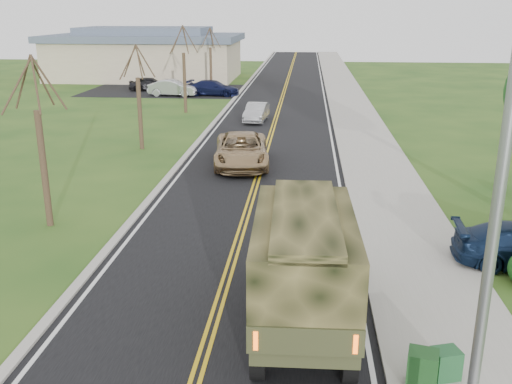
# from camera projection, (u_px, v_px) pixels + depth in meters

# --- Properties ---
(road) EXTENTS (8.00, 120.00, 0.01)m
(road) POSITION_uv_depth(u_px,v_px,m) (281.00, 102.00, 48.61)
(road) COLOR black
(road) RESTS_ON ground
(curb_right) EXTENTS (0.30, 120.00, 0.12)m
(curb_right) POSITION_uv_depth(u_px,v_px,m) (330.00, 102.00, 48.24)
(curb_right) COLOR #9E998E
(curb_right) RESTS_ON ground
(sidewalk_right) EXTENTS (3.20, 120.00, 0.10)m
(sidewalk_right) POSITION_uv_depth(u_px,v_px,m) (351.00, 102.00, 48.10)
(sidewalk_right) COLOR #9E998E
(sidewalk_right) RESTS_ON ground
(curb_left) EXTENTS (0.30, 120.00, 0.10)m
(curb_left) POSITION_uv_depth(u_px,v_px,m) (233.00, 100.00, 48.94)
(curb_left) COLOR #9E998E
(curb_left) RESTS_ON ground
(street_light) EXTENTS (1.65, 0.22, 8.00)m
(street_light) POSITION_uv_depth(u_px,v_px,m) (488.00, 226.00, 8.43)
(street_light) COLOR gray
(street_light) RESTS_ON ground
(bare_tree_a) EXTENTS (1.93, 2.26, 6.08)m
(bare_tree_a) POSITION_uv_depth(u_px,v_px,m) (42.00, 155.00, 19.94)
(bare_tree_a) COLOR #38281C
(bare_tree_a) RESTS_ON ground
(bare_tree_b) EXTENTS (1.83, 2.14, 5.73)m
(bare_tree_b) POSITION_uv_depth(u_px,v_px,m) (139.00, 105.00, 31.37)
(bare_tree_b) COLOR #38281C
(bare_tree_b) RESTS_ON ground
(bare_tree_c) EXTENTS (2.04, 2.39, 6.42)m
(bare_tree_c) POSITION_uv_depth(u_px,v_px,m) (184.00, 76.00, 42.66)
(bare_tree_c) COLOR #38281C
(bare_tree_c) RESTS_ON ground
(bare_tree_d) EXTENTS (1.88, 2.20, 5.91)m
(bare_tree_d) POSITION_uv_depth(u_px,v_px,m) (211.00, 64.00, 54.11)
(bare_tree_d) COLOR #38281C
(bare_tree_d) RESTS_ON ground
(commercial_building) EXTENTS (25.50, 21.50, 5.65)m
(commercial_building) POSITION_uv_depth(u_px,v_px,m) (147.00, 54.00, 64.29)
(commercial_building) COLOR tan
(commercial_building) RESTS_ON ground
(military_truck) EXTENTS (2.39, 6.48, 3.20)m
(military_truck) POSITION_uv_depth(u_px,v_px,m) (303.00, 257.00, 13.65)
(military_truck) COLOR black
(military_truck) RESTS_ON ground
(suv_champagne) EXTENTS (3.21, 5.90, 1.57)m
(suv_champagne) POSITION_uv_depth(u_px,v_px,m) (241.00, 150.00, 28.53)
(suv_champagne) COLOR tan
(suv_champagne) RESTS_ON ground
(sedan_silver) EXTENTS (1.62, 3.92, 1.26)m
(sedan_silver) POSITION_uv_depth(u_px,v_px,m) (256.00, 112.00, 39.88)
(sedan_silver) COLOR #A8A9AD
(sedan_silver) RESTS_ON ground
(utility_box_near) EXTENTS (0.70, 0.63, 0.80)m
(utility_box_near) POSITION_uv_depth(u_px,v_px,m) (422.00, 369.00, 11.60)
(utility_box_near) COLOR #163F18
(utility_box_near) RESTS_ON sidewalk_right
(utility_box_far) EXTENTS (0.66, 0.59, 0.65)m
(utility_box_far) POSITION_uv_depth(u_px,v_px,m) (446.00, 363.00, 11.91)
(utility_box_far) COLOR #1C4E28
(utility_box_far) RESTS_ON sidewalk_right
(lot_car_dark) EXTENTS (4.14, 2.19, 1.34)m
(lot_car_dark) POSITION_uv_depth(u_px,v_px,m) (150.00, 84.00, 54.98)
(lot_car_dark) COLOR black
(lot_car_dark) RESTS_ON ground
(lot_car_silver) EXTENTS (4.55, 1.86, 1.46)m
(lot_car_silver) POSITION_uv_depth(u_px,v_px,m) (173.00, 88.00, 51.56)
(lot_car_silver) COLOR #ADAEB2
(lot_car_silver) RESTS_ON ground
(lot_car_navy) EXTENTS (4.93, 2.47, 1.37)m
(lot_car_navy) POSITION_uv_depth(u_px,v_px,m) (213.00, 88.00, 51.87)
(lot_car_navy) COLOR #0E1233
(lot_car_navy) RESTS_ON ground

